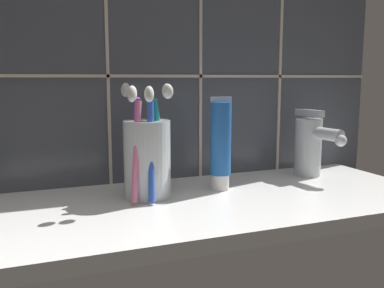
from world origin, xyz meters
The scene contains 5 objects.
sink_counter centered at (0.00, 0.00, 1.00)cm, with size 64.22×28.96×2.00cm, color white.
tile_wall_backsplash centered at (0.01, 14.73, 26.03)cm, with size 74.22×1.72×52.04cm.
toothbrush_cup centered at (-10.82, 4.05, 8.23)cm, with size 9.60×12.50×16.94cm.
toothpaste_tube centered at (0.95, 4.03, 9.25)cm, with size 3.42×3.26×14.61cm.
sink_faucet centered at (19.95, 6.81, 7.78)cm, with size 4.70×11.39×11.91cm.
Camera 1 is at (-27.02, -55.51, 19.34)cm, focal length 40.00 mm.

